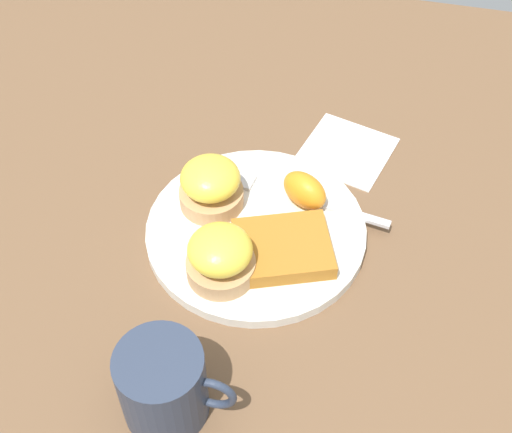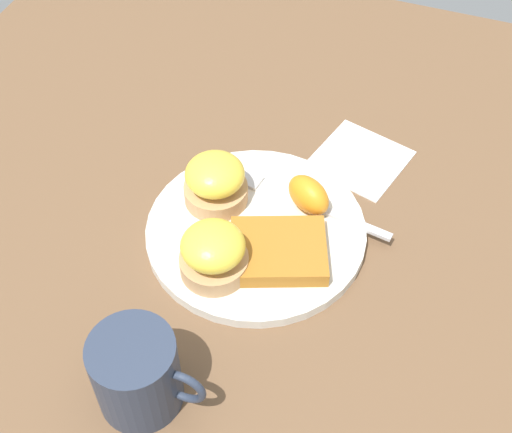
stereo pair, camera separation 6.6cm
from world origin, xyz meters
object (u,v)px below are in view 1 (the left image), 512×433
fork (290,195)px  cup (164,385)px  sandwich_benedict_left (211,185)px  orange_wedge (305,190)px  hashbrown_patty (283,248)px  sandwich_benedict_right (220,257)px

fork → cup: size_ratio=1.92×
fork → cup: (-0.06, -0.29, 0.03)m
sandwich_benedict_left → cup: (0.03, -0.26, 0.00)m
cup → orange_wedge: bearing=74.1°
hashbrown_patty → cup: (-0.07, -0.20, 0.02)m
fork → cup: bearing=-102.3°
sandwich_benedict_right → orange_wedge: size_ratio=1.30×
sandwich_benedict_left → hashbrown_patty: bearing=-29.7°
hashbrown_patty → sandwich_benedict_right: bearing=-145.1°
hashbrown_patty → cup: size_ratio=0.94×
sandwich_benedict_left → sandwich_benedict_right: (0.04, -0.10, 0.00)m
sandwich_benedict_left → fork: sandwich_benedict_left is taller
hashbrown_patty → orange_wedge: size_ratio=1.81×
sandwich_benedict_right → hashbrown_patty: 0.08m
hashbrown_patty → fork: bearing=95.8°
sandwich_benedict_right → hashbrown_patty: size_ratio=0.72×
sandwich_benedict_right → orange_wedge: bearing=60.9°
orange_wedge → cup: (-0.08, -0.29, 0.01)m
hashbrown_patty → cup: cup is taller
sandwich_benedict_left → orange_wedge: sandwich_benedict_left is taller
hashbrown_patty → fork: hashbrown_patty is taller
orange_wedge → fork: orange_wedge is taller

